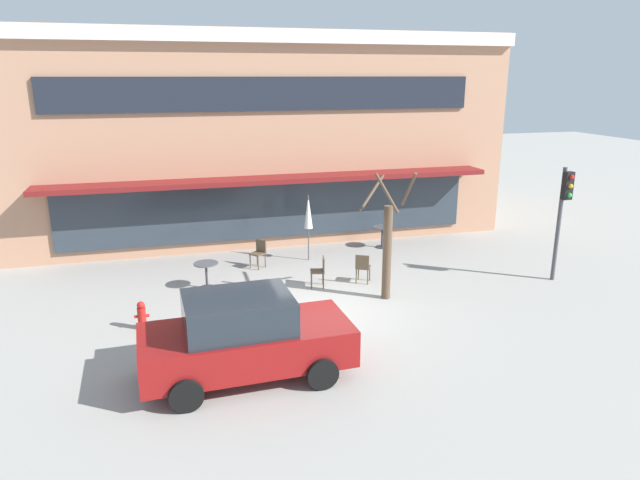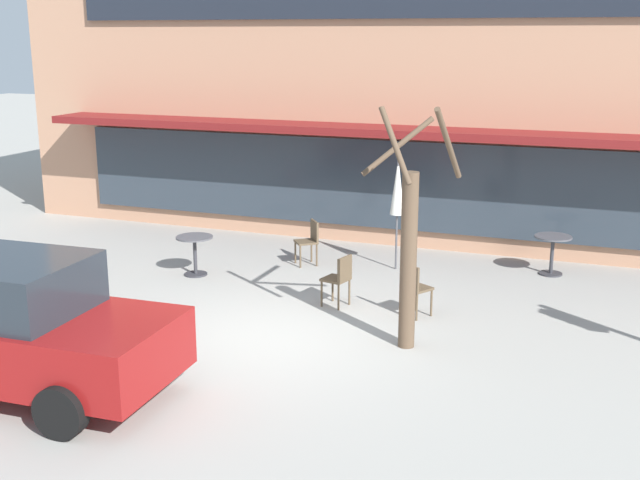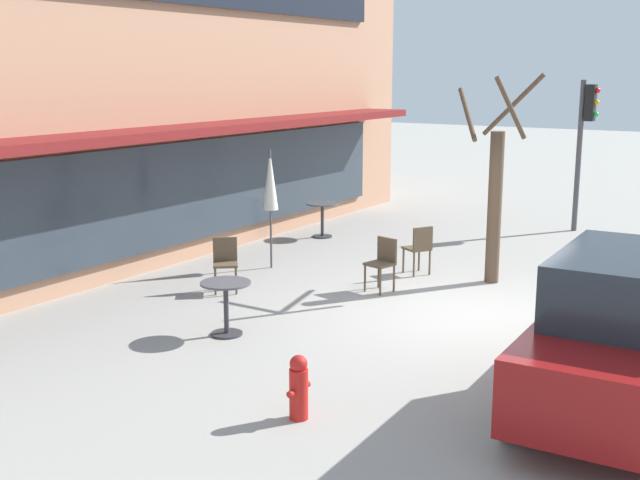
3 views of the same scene
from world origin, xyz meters
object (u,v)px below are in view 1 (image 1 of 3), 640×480
(cafe_table_near_wall, at_px, (206,271))
(cafe_chair_2, at_px, (320,269))
(cafe_chair_1, at_px, (363,266))
(traffic_light_pole, at_px, (563,206))
(cafe_chair_0, at_px, (259,251))
(fire_hydrant, at_px, (142,315))
(parked_sedan, at_px, (245,337))
(street_tree, at_px, (388,244))
(patio_umbrella_green_folded, at_px, (308,212))
(cafe_table_streetside, at_px, (382,233))

(cafe_table_near_wall, bearing_deg, cafe_chair_2, -13.40)
(cafe_chair_1, relative_size, traffic_light_pole, 0.26)
(traffic_light_pole, bearing_deg, cafe_chair_0, 156.55)
(cafe_chair_2, bearing_deg, fire_hydrant, -161.80)
(cafe_table_near_wall, xyz_separation_m, cafe_chair_2, (3.18, -0.76, 0.01))
(parked_sedan, height_order, street_tree, street_tree)
(patio_umbrella_green_folded, xyz_separation_m, fire_hydrant, (-5.22, -4.11, -1.27))
(street_tree, bearing_deg, cafe_table_near_wall, 156.05)
(cafe_chair_0, bearing_deg, traffic_light_pole, -23.45)
(cafe_chair_2, bearing_deg, cafe_chair_1, -2.25)
(cafe_table_near_wall, bearing_deg, traffic_light_pole, -12.07)
(cafe_table_near_wall, height_order, patio_umbrella_green_folded, patio_umbrella_green_folded)
(parked_sedan, bearing_deg, patio_umbrella_green_folded, 66.03)
(cafe_table_near_wall, bearing_deg, cafe_chair_0, 39.17)
(cafe_table_streetside, relative_size, cafe_chair_1, 0.85)
(cafe_chair_0, distance_m, fire_hydrant, 5.20)
(traffic_light_pole, bearing_deg, street_tree, 179.26)
(cafe_chair_0, relative_size, cafe_chair_1, 1.00)
(cafe_chair_2, xyz_separation_m, street_tree, (1.52, -1.33, 1.02))
(parked_sedan, bearing_deg, cafe_chair_1, 47.50)
(cafe_chair_1, distance_m, street_tree, 1.65)
(cafe_table_near_wall, xyz_separation_m, fire_hydrant, (-1.74, -2.37, -0.16))
(cafe_table_streetside, height_order, patio_umbrella_green_folded, patio_umbrella_green_folded)
(parked_sedan, relative_size, street_tree, 1.19)
(cafe_chair_0, distance_m, street_tree, 4.70)
(cafe_chair_2, bearing_deg, cafe_chair_0, 122.43)
(cafe_table_near_wall, xyz_separation_m, patio_umbrella_green_folded, (3.48, 1.74, 1.11))
(cafe_chair_1, bearing_deg, parked_sedan, -132.50)
(patio_umbrella_green_folded, bearing_deg, cafe_table_streetside, 13.51)
(cafe_chair_1, bearing_deg, cafe_table_streetside, 59.72)
(cafe_table_near_wall, xyz_separation_m, cafe_chair_0, (1.78, 1.45, 0.01))
(cafe_chair_1, distance_m, traffic_light_pole, 6.04)
(cafe_table_near_wall, xyz_separation_m, cafe_chair_1, (4.47, -0.81, 0.01))
(patio_umbrella_green_folded, distance_m, traffic_light_pole, 7.70)
(cafe_table_streetside, height_order, parked_sedan, parked_sedan)
(cafe_chair_0, xyz_separation_m, traffic_light_pole, (8.31, -3.60, 1.77))
(cafe_chair_1, bearing_deg, cafe_table_near_wall, 169.76)
(cafe_table_streetside, distance_m, fire_hydrant, 9.42)
(cafe_table_streetside, relative_size, street_tree, 0.21)
(cafe_table_near_wall, xyz_separation_m, parked_sedan, (0.34, -5.31, 0.36))
(cafe_chair_2, height_order, parked_sedan, parked_sedan)
(street_tree, bearing_deg, cafe_chair_2, 138.82)
(cafe_chair_1, bearing_deg, street_tree, -79.94)
(cafe_table_near_wall, height_order, cafe_chair_2, cafe_chair_2)
(patio_umbrella_green_folded, bearing_deg, cafe_chair_0, -170.25)
(cafe_chair_2, height_order, traffic_light_pole, traffic_light_pole)
(fire_hydrant, bearing_deg, street_tree, 2.55)
(cafe_chair_0, distance_m, traffic_light_pole, 9.23)
(cafe_chair_0, bearing_deg, cafe_chair_1, -39.93)
(patio_umbrella_green_folded, xyz_separation_m, traffic_light_pole, (6.61, -3.90, 0.67))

